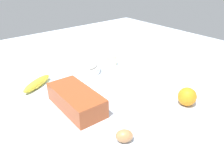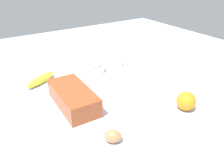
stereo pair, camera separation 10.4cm
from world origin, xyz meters
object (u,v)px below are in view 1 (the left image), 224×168
at_px(flour_bowl, 86,68).
at_px(loaf_pan, 76,99).
at_px(banana, 37,83).
at_px(orange_fruit, 187,97).
at_px(butter_block, 109,59).
at_px(egg_near_butter, 124,136).

bearing_deg(flour_bowl, loaf_pan, 139.48).
height_order(banana, orange_fruit, orange_fruit).
xyz_separation_m(banana, butter_block, (0.00, -0.45, 0.01)).
xyz_separation_m(flour_bowl, orange_fruit, (-0.54, -0.15, 0.01)).
height_order(loaf_pan, butter_block, loaf_pan).
relative_size(banana, egg_near_butter, 3.14).
bearing_deg(orange_fruit, butter_block, -2.09).
xyz_separation_m(banana, egg_near_butter, (-0.56, -0.07, 0.00)).
height_order(banana, butter_block, butter_block).
distance_m(flour_bowl, orange_fruit, 0.56).
relative_size(loaf_pan, orange_fruit, 3.57).
distance_m(flour_bowl, butter_block, 0.17).
bearing_deg(loaf_pan, banana, 12.74).
bearing_deg(loaf_pan, egg_near_butter, -174.52).
xyz_separation_m(loaf_pan, flour_bowl, (0.26, -0.23, -0.01)).
relative_size(loaf_pan, butter_block, 3.15).
xyz_separation_m(orange_fruit, butter_block, (0.56, -0.02, -0.01)).
xyz_separation_m(orange_fruit, egg_near_butter, (0.00, 0.36, -0.02)).
relative_size(orange_fruit, egg_near_butter, 1.31).
xyz_separation_m(flour_bowl, banana, (0.02, 0.28, -0.01)).
relative_size(flour_bowl, egg_near_butter, 2.52).
relative_size(flour_bowl, banana, 0.80).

